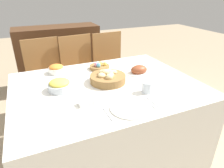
% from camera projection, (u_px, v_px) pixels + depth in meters
% --- Properties ---
extents(ground_plane, '(12.00, 12.00, 0.00)m').
position_uv_depth(ground_plane, '(107.00, 150.00, 2.00)').
color(ground_plane, tan).
extents(dining_table, '(1.53, 1.17, 0.74)m').
position_uv_depth(dining_table, '(107.00, 120.00, 1.84)').
color(dining_table, silver).
rests_on(dining_table, ground).
extents(chair_far_right, '(0.45, 0.45, 0.95)m').
position_uv_depth(chair_far_right, '(111.00, 67.00, 2.73)').
color(chair_far_right, olive).
rests_on(chair_far_right, ground).
extents(chair_far_left, '(0.45, 0.45, 0.95)m').
position_uv_depth(chair_far_left, '(46.00, 77.00, 2.42)').
color(chair_far_left, olive).
rests_on(chair_far_left, ground).
extents(chair_far_center, '(0.46, 0.46, 0.95)m').
position_uv_depth(chair_far_center, '(80.00, 72.00, 2.57)').
color(chair_far_center, olive).
rests_on(chair_far_center, ground).
extents(sideboard, '(1.24, 0.44, 0.96)m').
position_uv_depth(sideboard, '(59.00, 57.00, 3.18)').
color(sideboard, '#4C2D19').
rests_on(sideboard, ground).
extents(bread_basket, '(0.31, 0.31, 0.11)m').
position_uv_depth(bread_basket, '(108.00, 78.00, 1.71)').
color(bread_basket, olive).
rests_on(bread_basket, dining_table).
extents(egg_basket, '(0.20, 0.20, 0.08)m').
position_uv_depth(egg_basket, '(99.00, 66.00, 2.00)').
color(egg_basket, olive).
rests_on(egg_basket, dining_table).
extents(ham_platter, '(0.25, 0.17, 0.09)m').
position_uv_depth(ham_platter, '(139.00, 70.00, 1.89)').
color(ham_platter, white).
rests_on(ham_platter, dining_table).
extents(pineapple_bowl, '(0.19, 0.19, 0.09)m').
position_uv_depth(pineapple_bowl, '(60.00, 85.00, 1.57)').
color(pineapple_bowl, silver).
rests_on(pineapple_bowl, dining_table).
extents(carrot_bowl, '(0.15, 0.15, 0.08)m').
position_uv_depth(carrot_bowl, '(56.00, 69.00, 1.90)').
color(carrot_bowl, white).
rests_on(carrot_bowl, dining_table).
extents(dinner_plate, '(0.27, 0.27, 0.01)m').
position_uv_depth(dinner_plate, '(130.00, 108.00, 1.34)').
color(dinner_plate, white).
rests_on(dinner_plate, dining_table).
extents(fork, '(0.01, 0.16, 0.00)m').
position_uv_depth(fork, '(108.00, 114.00, 1.28)').
color(fork, '#B7B7BC').
rests_on(fork, dining_table).
extents(knife, '(0.01, 0.16, 0.00)m').
position_uv_depth(knife, '(150.00, 103.00, 1.40)').
color(knife, '#B7B7BC').
rests_on(knife, dining_table).
extents(spoon, '(0.01, 0.16, 0.00)m').
position_uv_depth(spoon, '(153.00, 103.00, 1.41)').
color(spoon, '#B7B7BC').
rests_on(spoon, dining_table).
extents(drinking_cup, '(0.08, 0.08, 0.09)m').
position_uv_depth(drinking_cup, '(147.00, 87.00, 1.54)').
color(drinking_cup, silver).
rests_on(drinking_cup, dining_table).
extents(butter_dish, '(0.11, 0.07, 0.03)m').
position_uv_depth(butter_dish, '(86.00, 103.00, 1.38)').
color(butter_dish, white).
rests_on(butter_dish, dining_table).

